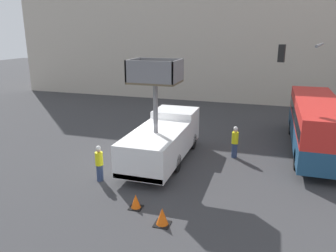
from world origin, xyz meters
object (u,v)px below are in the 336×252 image
road_worker_directing (235,142)px  traffic_cone_near_truck (136,202)px  road_worker_near_truck (99,163)px  traffic_light_pole (327,85)px  traffic_cone_mid_road (162,217)px  utility_truck (163,137)px  city_bus (316,122)px

road_worker_directing → traffic_cone_near_truck: bearing=23.9°
road_worker_near_truck → traffic_cone_near_truck: size_ratio=2.98×
road_worker_directing → road_worker_near_truck: bearing=-0.4°
traffic_light_pole → traffic_cone_mid_road: (-6.19, -7.50, -4.22)m
utility_truck → traffic_cone_mid_road: bearing=-72.1°
road_worker_directing → traffic_light_pole: bearing=133.9°
utility_truck → city_bus: size_ratio=0.72×
utility_truck → traffic_cone_near_truck: bearing=-84.1°
city_bus → road_worker_near_truck: city_bus is taller
road_worker_directing → traffic_cone_near_truck: road_worker_directing is taller
utility_truck → city_bus: bearing=27.0°
city_bus → traffic_light_pole: traffic_light_pole is taller
traffic_light_pole → road_worker_directing: bearing=175.3°
traffic_cone_near_truck → road_worker_directing: bearing=65.3°
city_bus → traffic_cone_near_truck: bearing=134.9°
city_bus → traffic_cone_mid_road: size_ratio=14.99×
utility_truck → road_worker_near_truck: bearing=-122.2°
traffic_light_pole → road_worker_near_truck: (-10.33, -4.79, -3.63)m
traffic_light_pole → road_worker_directing: traffic_light_pole is taller
road_worker_near_truck → traffic_cone_mid_road: 4.98m
traffic_light_pole → traffic_cone_near_truck: bearing=-138.8°
road_worker_directing → traffic_cone_mid_road: road_worker_directing is taller
road_worker_near_truck → utility_truck: bearing=-113.3°
traffic_light_pole → traffic_cone_near_truck: 10.99m
traffic_light_pole → road_worker_near_truck: traffic_light_pole is taller
utility_truck → city_bus: 9.27m
road_worker_near_truck → road_worker_directing: bearing=-130.3°
traffic_light_pole → utility_truck: bearing=-170.6°
utility_truck → traffic_light_pole: traffic_light_pole is taller
road_worker_near_truck → road_worker_directing: road_worker_directing is taller
traffic_cone_near_truck → city_bus: bearing=51.0°
road_worker_directing → traffic_cone_mid_road: bearing=35.7°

